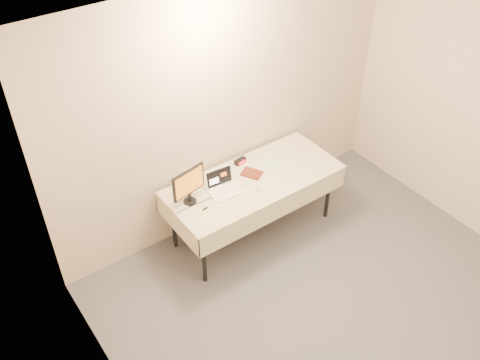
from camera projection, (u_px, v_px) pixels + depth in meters
back_wall at (228, 109)px, 5.40m from camera, size 4.00×0.10×2.70m
table at (254, 184)px, 5.54m from camera, size 1.86×0.81×0.74m
laptop at (223, 186)px, 5.33m from camera, size 0.33×0.28×0.22m
monitor at (189, 184)px, 5.08m from camera, size 0.37×0.15×0.39m
book at (249, 170)px, 5.44m from camera, size 0.14×0.09×0.21m
alarm_clock at (240, 161)px, 5.69m from camera, size 0.14×0.07×0.05m
clicker at (258, 188)px, 5.37m from camera, size 0.06×0.11×0.02m
paper_form at (274, 164)px, 5.69m from camera, size 0.14×0.26×0.00m
usb_dongle at (205, 209)px, 5.14m from camera, size 0.06×0.02×0.01m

